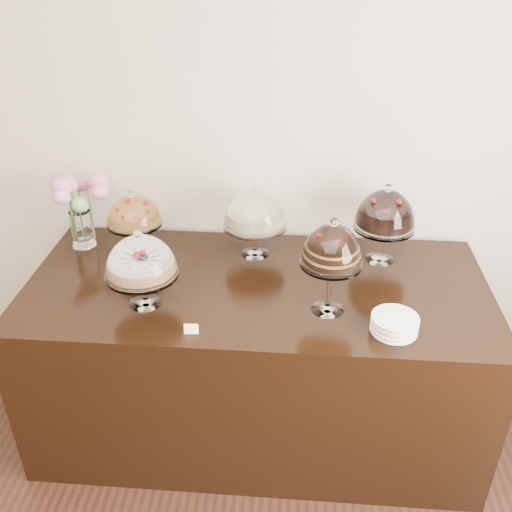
# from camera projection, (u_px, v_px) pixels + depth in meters

# --- Properties ---
(wall_back) EXTENTS (5.00, 0.04, 3.00)m
(wall_back) POSITION_uv_depth(u_px,v_px,m) (205.00, 123.00, 2.91)
(wall_back) COLOR beige
(wall_back) RESTS_ON ground
(display_counter) EXTENTS (2.20, 1.00, 0.90)m
(display_counter) POSITION_uv_depth(u_px,v_px,m) (257.00, 356.00, 2.94)
(display_counter) COLOR black
(display_counter) RESTS_ON ground
(cake_stand_sugar_sponge) EXTENTS (0.32, 0.32, 0.37)m
(cake_stand_sugar_sponge) POSITION_uv_depth(u_px,v_px,m) (141.00, 260.00, 2.46)
(cake_stand_sugar_sponge) COLOR white
(cake_stand_sugar_sponge) RESTS_ON display_counter
(cake_stand_choco_layer) EXTENTS (0.27, 0.27, 0.45)m
(cake_stand_choco_layer) POSITION_uv_depth(u_px,v_px,m) (332.00, 249.00, 2.38)
(cake_stand_choco_layer) COLOR white
(cake_stand_choco_layer) RESTS_ON display_counter
(cake_stand_cheesecake) EXTENTS (0.33, 0.33, 0.39)m
(cake_stand_cheesecake) POSITION_uv_depth(u_px,v_px,m) (255.00, 212.00, 2.84)
(cake_stand_cheesecake) COLOR white
(cake_stand_cheesecake) RESTS_ON display_counter
(cake_stand_dark_choco) EXTENTS (0.30, 0.30, 0.41)m
(cake_stand_dark_choco) POSITION_uv_depth(u_px,v_px,m) (385.00, 213.00, 2.78)
(cake_stand_dark_choco) COLOR white
(cake_stand_dark_choco) RESTS_ON display_counter
(cake_stand_fruit_tart) EXTENTS (0.28, 0.28, 0.35)m
(cake_stand_fruit_tart) POSITION_uv_depth(u_px,v_px,m) (134.00, 213.00, 2.87)
(cake_stand_fruit_tart) COLOR white
(cake_stand_fruit_tart) RESTS_ON display_counter
(flower_vase) EXTENTS (0.27, 0.31, 0.40)m
(flower_vase) POSITION_uv_depth(u_px,v_px,m) (80.00, 201.00, 2.93)
(flower_vase) COLOR white
(flower_vase) RESTS_ON display_counter
(plate_stack) EXTENTS (0.19, 0.19, 0.07)m
(plate_stack) POSITION_uv_depth(u_px,v_px,m) (394.00, 324.00, 2.38)
(plate_stack) COLOR white
(plate_stack) RESTS_ON display_counter
(price_card_left) EXTENTS (0.06, 0.02, 0.04)m
(price_card_left) POSITION_uv_depth(u_px,v_px,m) (191.00, 329.00, 2.38)
(price_card_left) COLOR white
(price_card_left) RESTS_ON display_counter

